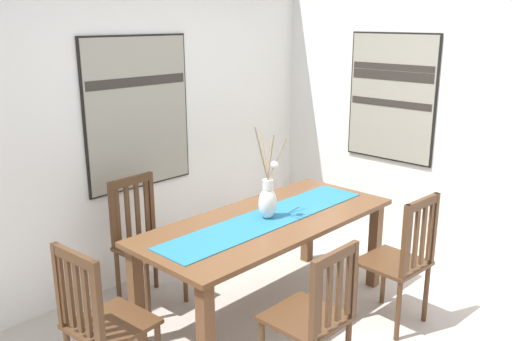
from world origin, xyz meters
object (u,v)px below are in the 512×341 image
dining_table (268,232)px  painting_on_side_wall (392,97)px  chair_0 (314,316)px  chair_2 (101,321)px  painting_on_back_wall (138,113)px  chair_1 (401,259)px  chair_3 (145,240)px  centerpiece_vase (268,199)px

dining_table → painting_on_side_wall: painting_on_side_wall is taller
chair_0 → chair_2: bearing=137.2°
painting_on_back_wall → painting_on_side_wall: (1.89, -1.16, 0.04)m
painting_on_side_wall → chair_1: bearing=-144.8°
chair_2 → chair_3: 1.14m
chair_0 → painting_on_side_wall: (2.12, 0.80, 0.95)m
chair_3 → painting_on_back_wall: 1.01m
chair_1 → painting_on_side_wall: 1.66m
painting_on_back_wall → painting_on_side_wall: 2.22m
chair_1 → painting_on_side_wall: (1.12, 0.79, 0.94)m
painting_on_back_wall → centerpiece_vase: bearing=-77.5°
chair_0 → chair_3: size_ratio=0.96×
chair_3 → painting_on_side_wall: size_ratio=0.86×
chair_0 → chair_1: (1.00, 0.01, 0.01)m
painting_on_back_wall → dining_table: bearing=-77.7°
chair_2 → chair_1: bearing=-23.2°
dining_table → chair_0: bearing=-121.1°
centerpiece_vase → painting_on_back_wall: (-0.26, 1.17, 0.51)m
chair_2 → dining_table: bearing=-0.7°
dining_table → chair_0: size_ratio=2.11×
chair_3 → chair_2: bearing=-137.2°
centerpiece_vase → painting_on_side_wall: (1.64, 0.00, 0.55)m
centerpiece_vase → chair_1: centerpiece_vase is taller
chair_3 → painting_on_back_wall: (0.26, 0.38, 0.90)m
chair_1 → centerpiece_vase: bearing=123.1°
dining_table → chair_2: size_ratio=2.05×
chair_1 → chair_3: chair_1 is taller
chair_1 → chair_2: bearing=156.8°
chair_0 → painting_on_side_wall: size_ratio=0.82×
chair_1 → chair_2: 2.04m
dining_table → painting_on_side_wall: bearing=0.2°
chair_0 → centerpiece_vase: bearing=59.0°
dining_table → chair_1: (0.52, -0.79, -0.13)m
chair_1 → painting_on_back_wall: (-0.77, 1.96, 0.90)m
centerpiece_vase → painting_on_side_wall: size_ratio=0.62×
centerpiece_vase → chair_1: size_ratio=0.72×
painting_on_back_wall → painting_on_side_wall: size_ratio=1.07×
chair_0 → painting_on_back_wall: painting_on_back_wall is taller
dining_table → chair_2: 1.36m
chair_0 → chair_2: (-0.88, 0.81, 0.02)m
chair_1 → chair_2: (-1.87, 0.80, 0.00)m
chair_1 → painting_on_side_wall: bearing=35.2°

